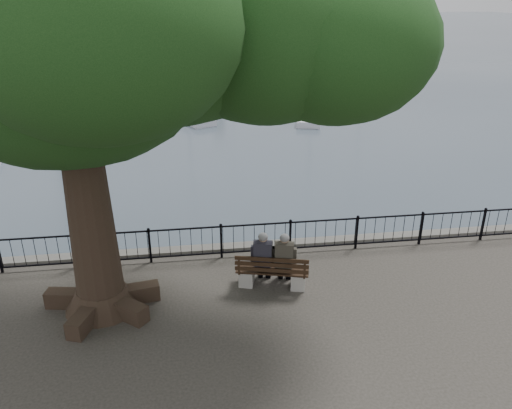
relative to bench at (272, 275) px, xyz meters
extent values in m
cube|color=#514F4A|center=(-0.18, 2.22, -0.84)|extent=(200.00, 0.40, 1.20)
plane|color=#32404B|center=(-0.18, 102.22, -1.34)|extent=(260.00, 260.00, 0.00)
cube|color=black|center=(-0.18, 1.72, 0.64)|extent=(22.00, 0.04, 0.04)
cube|color=black|center=(-0.18, 1.72, -0.19)|extent=(22.00, 0.04, 0.04)
cube|color=gray|center=(-0.64, 0.21, -0.13)|extent=(0.47, 0.54, 0.43)
cube|color=gray|center=(0.66, -0.13, -0.13)|extent=(0.47, 0.54, 0.43)
cube|color=black|center=(0.01, 0.04, 0.12)|extent=(1.93, 0.97, 0.04)
cube|color=black|center=(-0.06, -0.23, 0.43)|extent=(1.81, 0.52, 0.41)
cube|color=black|center=(-0.22, 0.11, 0.25)|extent=(0.44, 0.39, 0.25)
cube|color=black|center=(-0.25, 0.00, 0.64)|extent=(0.50, 0.36, 0.62)
sphere|color=tan|center=(-0.24, 0.04, 1.07)|extent=(0.24, 0.24, 0.24)
ellipsoid|color=slate|center=(-0.24, 0.02, 1.11)|extent=(0.25, 0.25, 0.21)
cube|color=black|center=(-0.14, 0.40, -0.11)|extent=(0.44, 0.52, 0.47)
cube|color=#2D2A24|center=(0.30, -0.03, 0.25)|extent=(0.44, 0.39, 0.25)
cube|color=#2D2A24|center=(0.27, -0.14, 0.64)|extent=(0.50, 0.36, 0.62)
sphere|color=tan|center=(0.28, -0.10, 1.07)|extent=(0.24, 0.24, 0.24)
ellipsoid|color=slate|center=(0.27, -0.12, 1.11)|extent=(0.25, 0.25, 0.21)
cube|color=#2D2A24|center=(0.38, 0.26, -0.11)|extent=(0.44, 0.52, 0.47)
cone|color=black|center=(-4.22, -0.32, -0.08)|extent=(1.78, 1.78, 0.52)
cone|color=black|center=(-4.22, -0.32, 2.81)|extent=(1.15, 1.15, 6.30)
ellipsoid|color=#143711|center=(-4.22, -0.32, 5.74)|extent=(6.09, 6.09, 4.75)
ellipsoid|color=#143711|center=(-2.23, 0.10, 6.16)|extent=(5.46, 5.46, 4.26)
ellipsoid|color=#143711|center=(-0.24, -0.22, 5.95)|extent=(4.83, 4.83, 3.77)
ellipsoid|color=#143711|center=(1.13, -0.64, 5.74)|extent=(4.20, 4.20, 3.27)
ellipsoid|color=#143711|center=(-5.17, 1.57, 6.37)|extent=(4.83, 4.83, 3.77)
ellipsoid|color=#143711|center=(-3.28, -2.10, 6.16)|extent=(4.83, 4.83, 3.77)
cube|color=#514F4A|center=(-18.18, 61.22, -0.74)|extent=(10.44, 10.44, 1.40)
cube|color=#514F4A|center=(1.82, 49.22, -0.74)|extent=(5.57, 5.57, 1.40)
cube|color=gray|center=(1.82, 49.22, 1.61)|extent=(2.04, 2.41, 3.71)
cube|color=#514F4A|center=(1.82, 49.22, 3.62)|extent=(2.41, 2.78, 0.30)
cube|color=gray|center=(1.82, 49.50, 4.42)|extent=(1.21, 2.04, 1.30)
cube|color=gray|center=(1.82, 48.57, 5.07)|extent=(1.39, 0.93, 1.48)
cube|color=silver|center=(-1.82, 23.02, -1.24)|extent=(3.53, 5.48, 0.59)
cube|color=silver|center=(-1.82, 23.02, -0.74)|extent=(1.88, 2.43, 0.44)
cylinder|color=silver|center=(-1.82, 22.73, 4.61)|extent=(0.12, 0.12, 11.10)
cube|color=silver|center=(6.40, 22.02, -1.24)|extent=(2.95, 5.66, 0.61)
cube|color=silver|center=(6.40, 22.02, -0.74)|extent=(1.68, 2.44, 0.45)
cylinder|color=silver|center=(6.40, 21.72, 3.67)|extent=(0.12, 0.12, 9.22)
cube|color=silver|center=(11.25, 25.85, -1.24)|extent=(2.90, 5.36, 0.57)
cube|color=silver|center=(11.25, 25.85, -0.74)|extent=(1.63, 2.32, 0.43)
cylinder|color=silver|center=(11.25, 25.56, 3.64)|extent=(0.11, 0.11, 9.17)
cube|color=silver|center=(2.34, 35.52, -1.24)|extent=(2.97, 4.93, 0.53)
cube|color=silver|center=(2.34, 35.52, -0.74)|extent=(1.61, 2.17, 0.40)
cylinder|color=silver|center=(2.34, 35.25, 3.94)|extent=(0.11, 0.11, 9.78)
cube|color=silver|center=(-6.22, 37.23, -1.24)|extent=(2.63, 4.84, 0.52)
cube|color=silver|center=(-6.22, 37.23, -0.74)|extent=(1.47, 2.10, 0.39)
cylinder|color=silver|center=(-6.22, 36.97, 3.81)|extent=(0.10, 0.10, 9.51)
cube|color=#2E2A25|center=(24.82, 79.22, -0.84)|extent=(30.00, 8.00, 1.20)
cylinder|color=black|center=(19.82, 77.22, 1.66)|extent=(0.70, 0.70, 4.00)
cylinder|color=black|center=(25.82, 79.22, 1.66)|extent=(0.70, 0.70, 4.00)
cylinder|color=black|center=(31.82, 78.22, 1.66)|extent=(0.70, 0.70, 4.00)
camera|label=1|loc=(-1.95, -10.92, 6.73)|focal=35.00mm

